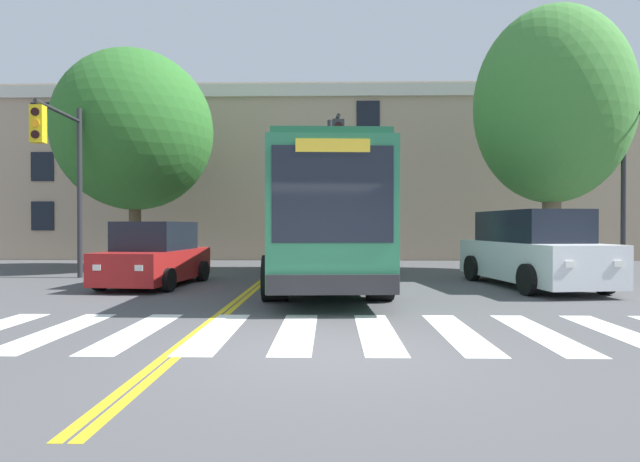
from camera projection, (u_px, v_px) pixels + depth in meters
ground_plane at (328, 350)px, 6.65m from camera, size 120.00×120.00×0.00m
crosswalk at (337, 332)px, 7.74m from camera, size 11.85×3.04×0.01m
lane_line_yellow_inner at (282, 264)px, 21.78m from camera, size 0.12×36.00×0.01m
lane_line_yellow_outer at (286, 264)px, 21.78m from camera, size 0.12×36.00×0.01m
city_bus at (322, 218)px, 14.44m from camera, size 3.28×11.20×3.49m
car_red_near_lane at (156, 256)px, 13.84m from camera, size 2.32×4.12×1.77m
car_white_far_lane at (531, 250)px, 13.53m from camera, size 2.68×5.37×2.07m
car_silver_behind_bus at (348, 244)px, 24.17m from camera, size 2.43×4.78×1.74m
traffic_light_far_corner at (63, 161)px, 14.79m from camera, size 0.42×2.77×5.39m
traffic_light_overhead at (333, 168)px, 16.27m from camera, size 0.51×3.57×5.41m
street_tree_curbside_large at (552, 106)px, 17.03m from camera, size 7.31×7.26×9.11m
street_tree_curbside_small at (135, 131)px, 18.89m from camera, size 6.92×6.96×8.27m
building_facade at (363, 179)px, 27.65m from camera, size 39.30×7.96×8.53m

